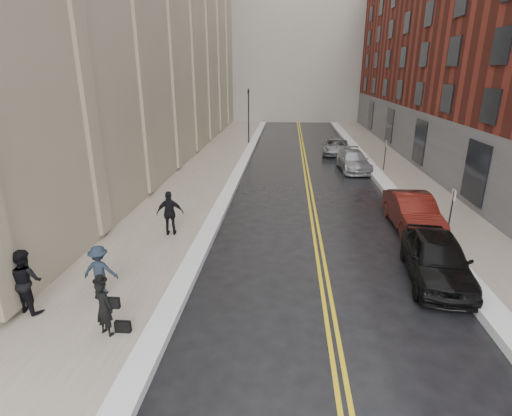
% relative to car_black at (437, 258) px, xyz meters
% --- Properties ---
extents(ground, '(160.00, 160.00, 0.00)m').
position_rel_car_black_xyz_m(ground, '(-6.25, -4.56, -0.80)').
color(ground, black).
rests_on(ground, ground).
extents(sidewalk_left, '(4.00, 64.00, 0.15)m').
position_rel_car_black_xyz_m(sidewalk_left, '(-10.75, 11.44, -0.72)').
color(sidewalk_left, gray).
rests_on(sidewalk_left, ground).
extents(sidewalk_right, '(3.00, 64.00, 0.15)m').
position_rel_car_black_xyz_m(sidewalk_right, '(2.75, 11.44, -0.72)').
color(sidewalk_right, gray).
rests_on(sidewalk_right, ground).
extents(lane_stripe_a, '(0.12, 64.00, 0.01)m').
position_rel_car_black_xyz_m(lane_stripe_a, '(-3.87, 11.44, -0.80)').
color(lane_stripe_a, gold).
rests_on(lane_stripe_a, ground).
extents(lane_stripe_b, '(0.12, 64.00, 0.01)m').
position_rel_car_black_xyz_m(lane_stripe_b, '(-3.63, 11.44, -0.80)').
color(lane_stripe_b, gold).
rests_on(lane_stripe_b, ground).
extents(snow_ridge_left, '(0.70, 60.80, 0.26)m').
position_rel_car_black_xyz_m(snow_ridge_left, '(-8.45, 11.44, -0.67)').
color(snow_ridge_left, white).
rests_on(snow_ridge_left, ground).
extents(snow_ridge_right, '(0.85, 60.80, 0.30)m').
position_rel_car_black_xyz_m(snow_ridge_right, '(0.90, 11.44, -0.65)').
color(snow_ridge_right, white).
rests_on(snow_ridge_right, ground).
extents(traffic_signal, '(0.18, 0.15, 5.20)m').
position_rel_car_black_xyz_m(traffic_signal, '(-8.85, 25.44, 2.29)').
color(traffic_signal, black).
rests_on(traffic_signal, ground).
extents(parking_sign_near, '(0.06, 0.35, 2.23)m').
position_rel_car_black_xyz_m(parking_sign_near, '(1.65, 3.44, 0.56)').
color(parking_sign_near, black).
rests_on(parking_sign_near, ground).
extents(parking_sign_far, '(0.06, 0.35, 2.23)m').
position_rel_car_black_xyz_m(parking_sign_far, '(1.65, 15.44, 0.56)').
color(parking_sign_far, black).
rests_on(parking_sign_far, ground).
extents(car_black, '(2.43, 4.88, 1.60)m').
position_rel_car_black_xyz_m(car_black, '(0.00, 0.00, 0.00)').
color(car_black, black).
rests_on(car_black, ground).
extents(car_maroon, '(1.72, 4.73, 1.55)m').
position_rel_car_black_xyz_m(car_maroon, '(0.55, 4.77, -0.02)').
color(car_maroon, '#47110C').
rests_on(car_maroon, ground).
extents(car_silver_near, '(2.26, 4.86, 1.37)m').
position_rel_car_black_xyz_m(car_silver_near, '(-0.43, 15.82, -0.11)').
color(car_silver_near, '#93959A').
rests_on(car_silver_near, ground).
extents(car_silver_far, '(2.56, 4.78, 1.28)m').
position_rel_car_black_xyz_m(car_silver_far, '(-1.05, 21.69, -0.16)').
color(car_silver_far, gray).
rests_on(car_silver_far, ground).
extents(pedestrian_main, '(0.68, 0.59, 1.59)m').
position_rel_car_black_xyz_m(pedestrian_main, '(-9.77, -3.98, 0.14)').
color(pedestrian_main, black).
rests_on(pedestrian_main, sidewalk_left).
extents(pedestrian_a, '(1.14, 1.02, 1.92)m').
position_rel_car_black_xyz_m(pedestrian_a, '(-12.45, -3.09, 0.31)').
color(pedestrian_a, black).
rests_on(pedestrian_a, sidewalk_left).
extents(pedestrian_b, '(1.07, 0.65, 1.62)m').
position_rel_car_black_xyz_m(pedestrian_b, '(-10.77, -2.05, 0.16)').
color(pedestrian_b, '#1B2431').
rests_on(pedestrian_b, sidewalk_left).
extents(pedestrian_c, '(1.19, 0.67, 1.91)m').
position_rel_car_black_xyz_m(pedestrian_c, '(-9.97, 2.84, 0.31)').
color(pedestrian_c, black).
rests_on(pedestrian_c, sidewalk_left).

